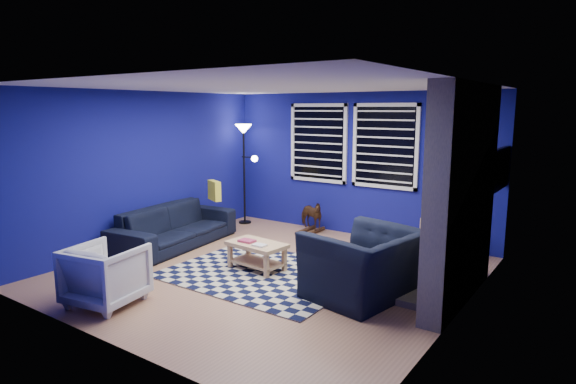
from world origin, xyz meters
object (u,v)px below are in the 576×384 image
Objects in this scene: armchair_big at (364,265)px; coffee_table at (257,250)px; floor_lamp at (244,143)px; armchair_bent at (106,275)px; cabinet at (444,236)px; tv at (499,169)px; sofa at (175,226)px; rocking_horse at (310,215)px.

coffee_table is at bearing -81.06° from armchair_big.
floor_lamp is (-1.91, 2.05, 1.29)m from coffee_table.
armchair_bent reaches higher than cabinet.
tv is at bearing -141.17° from armchair_bent.
cabinet is at bearing -175.15° from armchair_big.
tv is 1.17× the size of coffee_table.
armchair_bent reaches higher than coffee_table.
armchair_big is at bearing -152.41° from armchair_bent.
floor_lamp is at bearing -109.83° from armchair_big.
floor_lamp is at bearing 179.65° from tv.
armchair_bent is at bearing -40.98° from armchair_big.
tv is 1.30× the size of armchair_bent.
floor_lamp is (-1.23, 3.96, 1.23)m from armchair_bent.
sofa reaches higher than rocking_horse.
armchair_bent is at bearing -98.86° from cabinet.
armchair_big is at bearing -115.75° from tv.
floor_lamp is (-0.08, 1.89, 1.25)m from sofa.
floor_lamp reaches higher than cabinet.
tv is 1.35× the size of cabinet.
armchair_big is 4.31m from floor_lamp.
armchair_bent reaches higher than sofa.
coffee_table is 1.15× the size of cabinet.
armchair_big reaches higher than armchair_bent.
tv is 4.98m from sofa.
sofa is 2.26m from floor_lamp.
rocking_horse is at bearing -125.19° from armchair_big.
cabinet is (1.90, 2.28, -0.01)m from coffee_table.
sofa is 2.37m from armchair_bent.
tv is 5.26m from armchair_bent.
armchair_big is at bearing -1.70° from coffee_table.
floor_lamp is (-3.81, -0.22, 1.30)m from cabinet.
cabinet is (-0.77, 0.25, -1.13)m from tv.
floor_lamp is (-3.57, 2.10, 1.17)m from armchair_big.
sofa is at bearing -127.70° from cabinet.
coffee_table is at bearing -47.06° from floor_lamp.
armchair_big reaches higher than sofa.
armchair_bent is at bearing -72.70° from floor_lamp.
cabinet is at bearing -67.72° from sofa.
coffee_table is 2.96m from cabinet.
tv reaches higher than armchair_big.
coffee_table is at bearing -102.46° from sofa.
sofa reaches higher than coffee_table.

